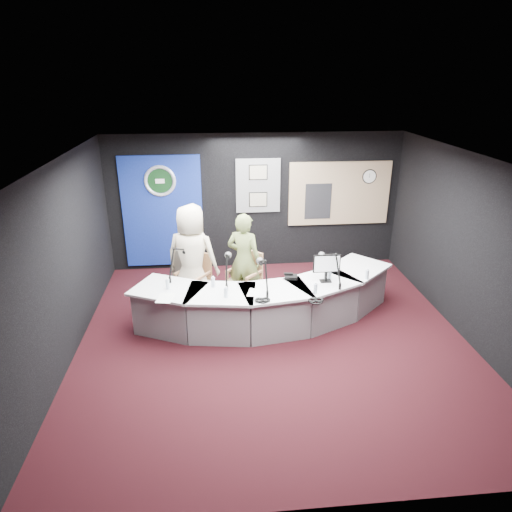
{
  "coord_description": "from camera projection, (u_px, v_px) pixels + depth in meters",
  "views": [
    {
      "loc": [
        -0.86,
        -6.09,
        3.92
      ],
      "look_at": [
        -0.2,
        0.8,
        1.1
      ],
      "focal_mm": 32.0,
      "sensor_mm": 36.0,
      "label": 1
    }
  ],
  "objects": [
    {
      "name": "wall_left",
      "position": [
        62.0,
        265.0,
        6.37
      ],
      "size": [
        0.02,
        6.0,
        2.8
      ],
      "primitive_type": "cube",
      "color": "black",
      "rests_on": "ground"
    },
    {
      "name": "paper_stack",
      "position": [
        165.0,
        298.0,
        6.84
      ],
      "size": [
        0.29,
        0.36,
        0.0
      ],
      "primitive_type": "cube",
      "rotation": [
        0.0,
        0.0,
        -0.19
      ],
      "color": "white",
      "rests_on": "broadcast_desk"
    },
    {
      "name": "armchair_left",
      "position": [
        193.0,
        279.0,
        8.03
      ],
      "size": [
        0.81,
        0.81,
        1.03
      ],
      "primitive_type": null,
      "rotation": [
        0.0,
        0.0,
        -0.64
      ],
      "color": "#A9764D",
      "rests_on": "ground"
    },
    {
      "name": "framed_photo_lower",
      "position": [
        258.0,
        200.0,
        9.32
      ],
      "size": [
        0.34,
        0.02,
        0.27
      ],
      "primitive_type": "cube",
      "color": "gray",
      "rests_on": "pinboard"
    },
    {
      "name": "wall_back",
      "position": [
        255.0,
        202.0,
        9.4
      ],
      "size": [
        6.0,
        0.02,
        2.8
      ],
      "primitive_type": "cube",
      "color": "black",
      "rests_on": "ground"
    },
    {
      "name": "person_man",
      "position": [
        192.0,
        257.0,
        7.87
      ],
      "size": [
        1.05,
        0.84,
        1.87
      ],
      "primitive_type": "imported",
      "rotation": [
        0.0,
        0.0,
        2.84
      ],
      "color": "beige",
      "rests_on": "ground"
    },
    {
      "name": "broadcast_desk",
      "position": [
        266.0,
        302.0,
        7.53
      ],
      "size": [
        4.5,
        1.9,
        0.75
      ],
      "primitive_type": null,
      "color": "silver",
      "rests_on": "ground"
    },
    {
      "name": "person_woman",
      "position": [
        244.0,
        260.0,
        7.97
      ],
      "size": [
        0.73,
        0.64,
        1.69
      ],
      "primitive_type": "imported",
      "rotation": [
        0.0,
        0.0,
        2.68
      ],
      "color": "olive",
      "rests_on": "ground"
    },
    {
      "name": "backdrop_panel",
      "position": [
        163.0,
        212.0,
        9.26
      ],
      "size": [
        1.6,
        0.05,
        2.3
      ],
      "primitive_type": "cube",
      "color": "navy",
      "rests_on": "wall_back"
    },
    {
      "name": "boom_mic_d",
      "position": [
        331.0,
        264.0,
        7.27
      ],
      "size": [
        0.29,
        0.72,
        0.6
      ],
      "primitive_type": null,
      "color": "black",
      "rests_on": "broadcast_desk"
    },
    {
      "name": "seal_center",
      "position": [
        160.0,
        181.0,
        8.99
      ],
      "size": [
        0.48,
        0.01,
        0.48
      ],
      "primitive_type": "cylinder",
      "rotation": [
        1.57,
        0.0,
        0.0
      ],
      "color": "black",
      "rests_on": "backdrop_panel"
    },
    {
      "name": "boom_mic_b",
      "position": [
        227.0,
        265.0,
        7.25
      ],
      "size": [
        0.18,
        0.74,
        0.6
      ],
      "primitive_type": null,
      "color": "black",
      "rests_on": "broadcast_desk"
    },
    {
      "name": "armchair_right",
      "position": [
        244.0,
        277.0,
        8.1
      ],
      "size": [
        0.81,
        0.81,
        1.02
      ],
      "primitive_type": null,
      "rotation": [
        0.0,
        0.0,
        -0.78
      ],
      "color": "#A9764D",
      "rests_on": "ground"
    },
    {
      "name": "wall_right",
      "position": [
        471.0,
        250.0,
        6.9
      ],
      "size": [
        0.02,
        6.0,
        2.8
      ],
      "primitive_type": "cube",
      "color": "black",
      "rests_on": "ground"
    },
    {
      "name": "boom_mic_c",
      "position": [
        264.0,
        271.0,
        7.03
      ],
      "size": [
        0.17,
        0.74,
        0.6
      ],
      "primitive_type": null,
      "color": "black",
      "rests_on": "broadcast_desk"
    },
    {
      "name": "notepad",
      "position": [
        254.0,
        293.0,
        7.01
      ],
      "size": [
        0.26,
        0.31,
        0.0
      ],
      "primitive_type": "cube",
      "rotation": [
        0.0,
        0.0,
        -0.26
      ],
      "color": "white",
      "rests_on": "broadcast_desk"
    },
    {
      "name": "draped_jacket",
      "position": [
        184.0,
        269.0,
        8.16
      ],
      "size": [
        0.46,
        0.38,
        0.7
      ],
      "primitive_type": "cube",
      "rotation": [
        0.0,
        0.0,
        -0.64
      ],
      "color": "slate",
      "rests_on": "armchair_left"
    },
    {
      "name": "desk_phone",
      "position": [
        291.0,
        277.0,
        7.49
      ],
      "size": [
        0.23,
        0.2,
        0.05
      ],
      "primitive_type": "cube",
      "rotation": [
        0.0,
        0.0,
        -0.17
      ],
      "color": "black",
      "rests_on": "broadcast_desk"
    },
    {
      "name": "computer_monitor",
      "position": [
        327.0,
        263.0,
        7.26
      ],
      "size": [
        0.49,
        0.04,
        0.34
      ],
      "primitive_type": "cube",
      "rotation": [
        0.0,
        0.0,
        -0.01
      ],
      "color": "black",
      "rests_on": "broadcast_desk"
    },
    {
      "name": "headphones_far",
      "position": [
        262.0,
        300.0,
        6.75
      ],
      "size": [
        0.2,
        0.2,
        0.03
      ],
      "primitive_type": "torus",
      "color": "black",
      "rests_on": "broadcast_desk"
    },
    {
      "name": "booth_glow",
      "position": [
        339.0,
        194.0,
        9.46
      ],
      "size": [
        2.0,
        0.02,
        1.2
      ],
      "primitive_type": "cube",
      "color": "#CEBC82",
      "rests_on": "booth_window_frame"
    },
    {
      "name": "equipment_rack",
      "position": [
        318.0,
        201.0,
        9.46
      ],
      "size": [
        0.55,
        0.02,
        0.75
      ],
      "primitive_type": "cube",
      "color": "black",
      "rests_on": "booth_window_frame"
    },
    {
      "name": "wall_clock",
      "position": [
        369.0,
        176.0,
        9.37
      ],
      "size": [
        0.28,
        0.01,
        0.28
      ],
      "primitive_type": "cylinder",
      "rotation": [
        1.57,
        0.0,
        0.0
      ],
      "color": "white",
      "rests_on": "booth_window_frame"
    },
    {
      "name": "headphones_near",
      "position": [
        316.0,
        300.0,
        6.74
      ],
      "size": [
        0.24,
        0.24,
        0.04
      ],
      "primitive_type": "torus",
      "color": "black",
      "rests_on": "broadcast_desk"
    },
    {
      "name": "agency_seal",
      "position": [
        160.0,
        181.0,
        8.98
      ],
      "size": [
        0.63,
        0.07,
        0.63
      ],
      "primitive_type": "torus",
      "rotation": [
        1.57,
        0.0,
        0.0
      ],
      "color": "silver",
      "rests_on": "backdrop_panel"
    },
    {
      "name": "boom_mic_a",
      "position": [
        178.0,
        259.0,
        7.5
      ],
      "size": [
        0.39,
        0.68,
        0.6
      ],
      "primitive_type": null,
      "color": "black",
      "rests_on": "broadcast_desk"
    },
    {
      "name": "ceiling",
      "position": [
        277.0,
        161.0,
        6.11
      ],
      "size": [
        6.0,
        6.0,
        0.02
      ],
      "primitive_type": "cube",
      "color": "silver",
      "rests_on": "ground"
    },
    {
      "name": "pinboard",
      "position": [
        258.0,
        186.0,
        9.25
      ],
      "size": [
        0.9,
        0.04,
        1.1
      ],
      "primitive_type": "cube",
      "color": "slate",
      "rests_on": "wall_back"
    },
    {
      "name": "framed_photo_upper",
      "position": [
        258.0,
        172.0,
        9.11
      ],
      "size": [
        0.34,
        0.02,
        0.27
      ],
      "primitive_type": "cube",
      "color": "gray",
      "rests_on": "pinboard"
    },
    {
      "name": "wall_front",
      "position": [
        322.0,
        390.0,
        3.87
      ],
      "size": [
        6.0,
        0.02,
        2.8
      ],
      "primitive_type": "cube",
      "color": "black",
      "rests_on": "ground"
    },
    {
      "name": "water_bottles",
      "position": [
        271.0,
        283.0,
        7.13
      ],
      "size": [
        3.28,
        0.56,
        0.18
      ],
      "primitive_type": null,
      "color": "silver",
      "rests_on": "broadcast_desk"
    },
    {
      "name": "ground",
      "position": [
        273.0,
        339.0,
        7.16
      ],
      "size": [
        6.0,
        6.0,
        0.0
      ],
      "primitive_type": "plane",
      "color": "black",
      "rests_on": "ground"
    },
    {
      "name": "booth_window_frame",
      "position": [
        339.0,
        193.0,
        9.47
      ],
      "size": [
        2.12,
        0.06,
        1.32
      ],
      "primitive_type": "cube",
      "color": "tan",
      "rests_on": "wall_back"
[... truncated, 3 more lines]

